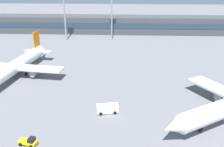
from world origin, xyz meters
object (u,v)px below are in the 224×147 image
Objects in this scene: floodlight_tower_west at (112,7)px; floodlight_tower_east at (64,10)px; airplane_mid at (13,68)px; service_van_white at (107,108)px; baggage_tug_yellow at (29,142)px.

floodlight_tower_east is at bearing -178.20° from floodlight_tower_west.
airplane_mid is 1.59× the size of floodlight_tower_west.
airplane_mid is at bearing -97.09° from floodlight_tower_east.
airplane_mid is at bearing 146.78° from service_van_white.
baggage_tug_yellow is at bearing -63.76° from airplane_mid.
floodlight_tower_east is (6.07, 48.82, 10.89)m from airplane_mid.
service_van_white is 71.43m from floodlight_tower_west.
floodlight_tower_west is at bearing 91.95° from service_van_white.
floodlight_tower_west is 1.15× the size of floodlight_tower_east.
airplane_mid reaches higher than service_van_white.
baggage_tug_yellow is 0.70× the size of service_van_white.
baggage_tug_yellow is at bearing -98.33° from floodlight_tower_west.
floodlight_tower_west is (-2.38, 69.80, 15.01)m from service_van_white.
floodlight_tower_east reaches higher than service_van_white.
airplane_mid is at bearing -119.98° from floodlight_tower_west.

